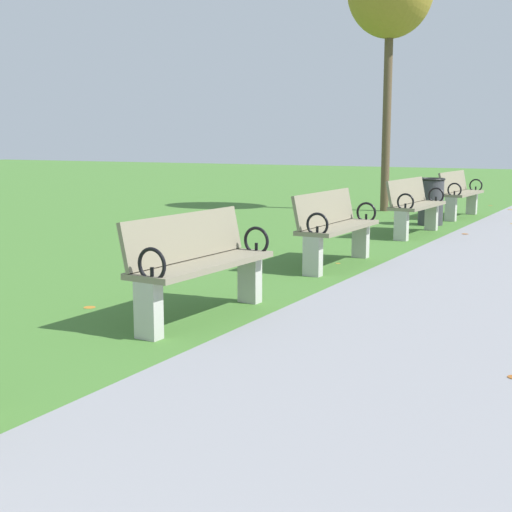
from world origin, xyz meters
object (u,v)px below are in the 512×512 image
Objects in this scene: park_bench_3 at (199,263)px; trash_bin at (431,201)px; park_bench_6 at (460,193)px; park_bench_5 at (415,205)px; park_bench_4 at (335,226)px.

park_bench_3 reaches higher than trash_bin.
park_bench_6 is 1.93× the size of trash_bin.
park_bench_3 is 9.26m from park_bench_6.
trash_bin is at bearing -95.57° from park_bench_6.
park_bench_5 is 1.50m from trash_bin.
park_bench_3 and park_bench_4 have the same top height.
park_bench_3 is at bearing -90.00° from park_bench_4.
park_bench_4 reaches higher than trash_bin.
park_bench_3 is at bearing -88.91° from trash_bin.
park_bench_5 is 3.00m from park_bench_6.
park_bench_5 is 1.92× the size of trash_bin.
park_bench_3 and park_bench_5 have the same top height.
park_bench_3 is at bearing -90.00° from park_bench_5.
park_bench_3 is 1.00× the size of park_bench_5.
park_bench_4 is (-0.00, 2.98, 0.00)m from park_bench_3.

